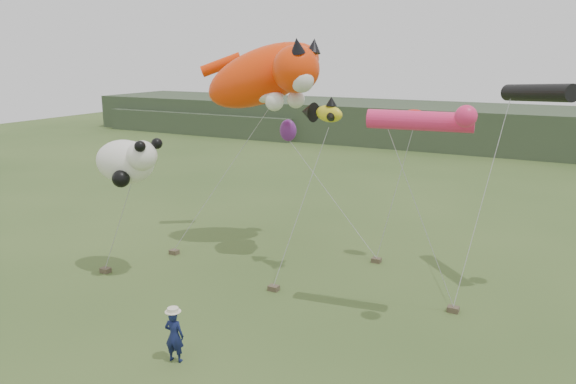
{
  "coord_description": "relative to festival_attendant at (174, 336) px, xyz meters",
  "views": [
    {
      "loc": [
        9.94,
        -14.17,
        9.12
      ],
      "look_at": [
        0.92,
        3.0,
        4.36
      ],
      "focal_mm": 35.0,
      "sensor_mm": 36.0,
      "label": 1
    }
  ],
  "objects": [
    {
      "name": "panda_kite",
      "position": [
        -6.07,
        4.85,
        4.04
      ],
      "size": [
        3.2,
        2.07,
        1.99
      ],
      "color": "white",
      "rests_on": "ground"
    },
    {
      "name": "fish_kite",
      "position": [
        0.88,
        8.62,
        6.03
      ],
      "size": [
        2.16,
        1.43,
        1.07
      ],
      "color": "yellow",
      "rests_on": "ground"
    },
    {
      "name": "cat_kite",
      "position": [
        -2.5,
        10.43,
        7.39
      ],
      "size": [
        7.24,
        4.87,
        4.25
      ],
      "color": "#F83606",
      "rests_on": "ground"
    },
    {
      "name": "ground",
      "position": [
        0.3,
        2.09,
        -0.83
      ],
      "size": [
        120.0,
        120.0,
        0.0
      ],
      "primitive_type": "plane",
      "color": "#385123",
      "rests_on": "ground"
    },
    {
      "name": "tube_kites",
      "position": [
        7.43,
        8.75,
        6.6
      ],
      "size": [
        6.79,
        7.56,
        1.67
      ],
      "color": "black",
      "rests_on": "ground"
    },
    {
      "name": "misc_kites",
      "position": [
        0.4,
        12.04,
        5.13
      ],
      "size": [
        7.54,
        1.52,
        1.94
      ],
      "color": "red",
      "rests_on": "ground"
    },
    {
      "name": "headland",
      "position": [
        -2.81,
        46.78,
        1.09
      ],
      "size": [
        90.0,
        13.0,
        4.0
      ],
      "color": "#2D3D28",
      "rests_on": "ground"
    },
    {
      "name": "festival_attendant",
      "position": [
        0.0,
        0.0,
        0.0
      ],
      "size": [
        0.67,
        0.51,
        1.67
      ],
      "primitive_type": "imported",
      "rotation": [
        0.0,
        0.0,
        3.34
      ],
      "color": "#121A46",
      "rests_on": "ground"
    },
    {
      "name": "sandbag_anchors",
      "position": [
        -0.74,
        7.21,
        -0.73
      ],
      "size": [
        14.47,
        6.89,
        0.21
      ],
      "color": "brown",
      "rests_on": "ground"
    }
  ]
}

